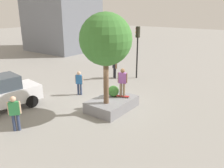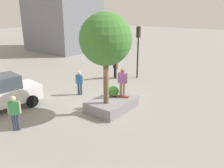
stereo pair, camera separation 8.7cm
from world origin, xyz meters
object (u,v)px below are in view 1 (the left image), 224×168
Objects in this scene: planter_ledge at (112,104)px; plaza_tree at (106,40)px; skateboard at (122,96)px; skateboarder at (122,80)px; pedestrian_crossing at (79,81)px; traffic_light_corner at (137,43)px; passerby_with_bag at (115,66)px; bystander_watching at (15,111)px.

plaza_tree is at bearing -173.20° from planter_ledge.
plaza_tree is 5.79× the size of skateboard.
skateboarder is 3.50m from pedestrian_crossing.
skateboard is (1.23, -0.22, -3.34)m from plaza_tree.
pedestrian_crossing is at bearing 79.03° from planter_ledge.
planter_ledge is at bearing -161.32° from traffic_light_corner.
pedestrian_crossing is (0.00, 3.43, 0.26)m from skateboard.
planter_ledge is at bearing 154.35° from skateboard.
planter_ledge is 1.75× the size of pedestrian_crossing.
traffic_light_corner is 2.59m from passerby_with_bag.
skateboard is 0.96m from skateboarder.
passerby_with_bag is at bearing 34.45° from planter_ledge.
plaza_tree is 2.69m from skateboarder.
skateboard is 0.51× the size of pedestrian_crossing.
pedestrian_crossing is (-5.67, 1.01, -1.93)m from traffic_light_corner.
planter_ledge is at bearing 6.80° from plaza_tree.
passerby_with_bag is at bearing 40.02° from skateboarder.
pedestrian_crossing is at bearing 68.94° from plaza_tree.
pedestrian_crossing is at bearing 89.96° from skateboarder.
skateboard is at bearing -25.65° from planter_ledge.
passerby_with_bag is at bearing 32.00° from plaza_tree.
bystander_watching is 5.34m from pedestrian_crossing.
skateboard is 0.48× the size of bystander_watching.
skateboarder reaches higher than passerby_with_bag.
skateboard is at bearing -90.04° from pedestrian_crossing.
plaza_tree reaches higher than skateboard.
passerby_with_bag reaches higher than planter_ledge.
skateboard is 0.20× the size of traffic_light_corner.
skateboarder reaches higher than bystander_watching.
skateboarder reaches higher than skateboard.
skateboarder reaches higher than planter_ledge.
pedestrian_crossing is at bearing -174.62° from passerby_with_bag.
passerby_with_bag is (4.60, 3.86, -0.63)m from skateboarder.
skateboard is at bearing -24.95° from bystander_watching.
skateboarder is at bearing -156.95° from traffic_light_corner.
passerby_with_bag is at bearing 5.38° from pedestrian_crossing.
plaza_tree is 2.90× the size of skateboarder.
skateboarder is 6.29m from traffic_light_corner.
bystander_watching is 1.00× the size of passerby_with_bag.
bystander_watching is 9.94m from passerby_with_bag.
skateboarder is at bearing -25.65° from planter_ledge.
planter_ledge is 1.72× the size of skateboarder.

